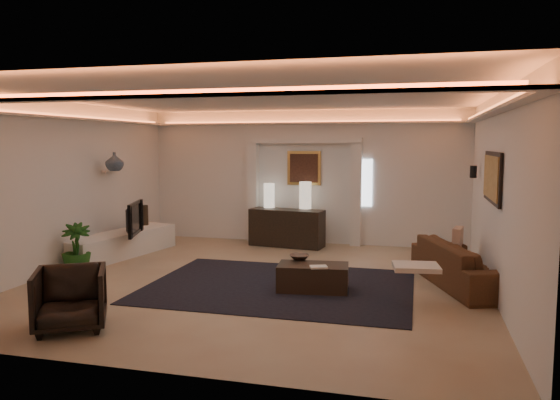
% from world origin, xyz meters
% --- Properties ---
extents(floor, '(7.00, 7.00, 0.00)m').
position_xyz_m(floor, '(0.00, 0.00, 0.00)').
color(floor, tan).
rests_on(floor, ground).
extents(ceiling, '(7.00, 7.00, 0.00)m').
position_xyz_m(ceiling, '(0.00, 0.00, 2.90)').
color(ceiling, white).
rests_on(ceiling, ground).
extents(wall_back, '(7.00, 0.00, 7.00)m').
position_xyz_m(wall_back, '(0.00, 3.50, 1.45)').
color(wall_back, white).
rests_on(wall_back, ground).
extents(wall_front, '(7.00, 0.00, 7.00)m').
position_xyz_m(wall_front, '(0.00, -3.50, 1.45)').
color(wall_front, white).
rests_on(wall_front, ground).
extents(wall_left, '(0.00, 7.00, 7.00)m').
position_xyz_m(wall_left, '(-3.50, 0.00, 1.45)').
color(wall_left, white).
rests_on(wall_left, ground).
extents(wall_right, '(0.00, 7.00, 7.00)m').
position_xyz_m(wall_right, '(3.50, 0.00, 1.45)').
color(wall_right, white).
rests_on(wall_right, ground).
extents(cove_soffit, '(7.00, 7.00, 0.04)m').
position_xyz_m(cove_soffit, '(0.00, 0.00, 2.62)').
color(cove_soffit, silver).
rests_on(cove_soffit, ceiling).
extents(daylight_slit, '(0.25, 0.03, 1.00)m').
position_xyz_m(daylight_slit, '(1.35, 3.48, 1.35)').
color(daylight_slit, white).
rests_on(daylight_slit, wall_back).
extents(area_rug, '(4.00, 3.00, 0.01)m').
position_xyz_m(area_rug, '(0.40, -0.20, 0.01)').
color(area_rug, black).
rests_on(area_rug, ground).
extents(pilaster_left, '(0.22, 0.20, 2.20)m').
position_xyz_m(pilaster_left, '(-1.15, 3.40, 1.10)').
color(pilaster_left, silver).
rests_on(pilaster_left, ground).
extents(pilaster_right, '(0.22, 0.20, 2.20)m').
position_xyz_m(pilaster_right, '(1.15, 3.40, 1.10)').
color(pilaster_right, silver).
rests_on(pilaster_right, ground).
extents(alcove_header, '(2.52, 0.20, 0.12)m').
position_xyz_m(alcove_header, '(0.00, 3.40, 2.25)').
color(alcove_header, silver).
rests_on(alcove_header, wall_back).
extents(painting_frame, '(0.74, 0.04, 0.74)m').
position_xyz_m(painting_frame, '(0.00, 3.47, 1.65)').
color(painting_frame, tan).
rests_on(painting_frame, wall_back).
extents(painting_canvas, '(0.62, 0.02, 0.62)m').
position_xyz_m(painting_canvas, '(0.00, 3.44, 1.65)').
color(painting_canvas, '#4C2D1E').
rests_on(painting_canvas, wall_back).
extents(art_panel_frame, '(0.04, 1.64, 0.74)m').
position_xyz_m(art_panel_frame, '(3.47, 0.30, 1.70)').
color(art_panel_frame, black).
rests_on(art_panel_frame, wall_right).
extents(art_panel_gold, '(0.02, 1.50, 0.62)m').
position_xyz_m(art_panel_gold, '(3.44, 0.30, 1.70)').
color(art_panel_gold, tan).
rests_on(art_panel_gold, wall_right).
extents(wall_sconce, '(0.12, 0.12, 0.22)m').
position_xyz_m(wall_sconce, '(3.38, 2.20, 1.68)').
color(wall_sconce, black).
rests_on(wall_sconce, wall_right).
extents(wall_niche, '(0.10, 0.55, 0.04)m').
position_xyz_m(wall_niche, '(-3.44, 1.40, 1.65)').
color(wall_niche, silver).
rests_on(wall_niche, wall_left).
extents(console, '(1.63, 0.70, 0.79)m').
position_xyz_m(console, '(-0.26, 2.95, 0.40)').
color(console, black).
rests_on(console, ground).
extents(lamp_left, '(0.25, 0.25, 0.53)m').
position_xyz_m(lamp_left, '(-0.72, 3.19, 1.09)').
color(lamp_left, '#EEE4CD').
rests_on(lamp_left, console).
extents(lamp_right, '(0.32, 0.32, 0.58)m').
position_xyz_m(lamp_right, '(0.09, 3.19, 1.09)').
color(lamp_right, beige).
rests_on(lamp_right, console).
extents(media_ledge, '(1.11, 2.71, 0.49)m').
position_xyz_m(media_ledge, '(-3.15, 1.18, 0.23)').
color(media_ledge, white).
rests_on(media_ledge, ground).
extents(tv, '(1.07, 0.46, 0.62)m').
position_xyz_m(tv, '(-2.82, 0.97, 0.76)').
color(tv, black).
rests_on(tv, media_ledge).
extents(figurine, '(0.20, 0.20, 0.42)m').
position_xyz_m(figurine, '(-3.15, 2.13, 0.64)').
color(figurine, '#31271B').
rests_on(figurine, media_ledge).
extents(ginger_jar, '(0.40, 0.40, 0.35)m').
position_xyz_m(ginger_jar, '(-3.15, 1.04, 1.85)').
color(ginger_jar, '#44556A').
rests_on(ginger_jar, wall_niche).
extents(plant, '(0.66, 0.66, 0.85)m').
position_xyz_m(plant, '(-3.15, -0.23, 0.42)').
color(plant, '#184512').
rests_on(plant, ground).
extents(sofa, '(2.47, 1.62, 0.67)m').
position_xyz_m(sofa, '(3.15, 0.55, 0.34)').
color(sofa, brown).
rests_on(sofa, ground).
extents(throw_blanket, '(0.66, 0.57, 0.07)m').
position_xyz_m(throw_blanket, '(2.43, -0.75, 0.55)').
color(throw_blanket, white).
rests_on(throw_blanket, sofa).
extents(throw_pillow, '(0.21, 0.45, 0.43)m').
position_xyz_m(throw_pillow, '(3.10, 1.48, 0.55)').
color(throw_pillow, tan).
rests_on(throw_pillow, sofa).
extents(coffee_table, '(1.09, 0.68, 0.39)m').
position_xyz_m(coffee_table, '(0.94, -0.30, 0.20)').
color(coffee_table, black).
rests_on(coffee_table, ground).
extents(bowl, '(0.36, 0.36, 0.07)m').
position_xyz_m(bowl, '(0.67, -0.02, 0.45)').
color(bowl, '#4A3427').
rests_on(bowl, coffee_table).
extents(magazine, '(0.29, 0.25, 0.03)m').
position_xyz_m(magazine, '(1.06, -0.51, 0.42)').
color(magazine, beige).
rests_on(magazine, coffee_table).
extents(armchair, '(1.08, 1.09, 0.73)m').
position_xyz_m(armchair, '(-1.52, -2.65, 0.37)').
color(armchair, black).
rests_on(armchair, ground).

